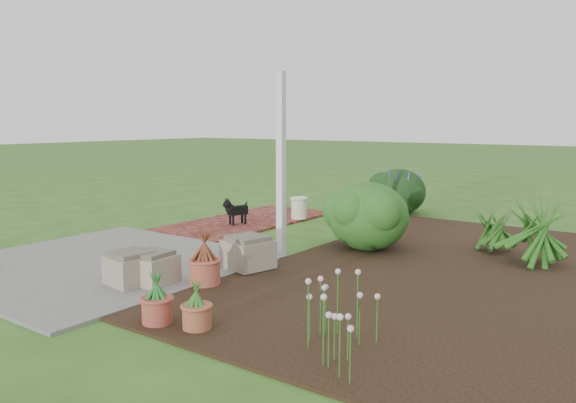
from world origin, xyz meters
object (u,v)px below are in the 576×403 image
Objects in this scene: stone_trough_near at (152,269)px; cream_ceramic_urn at (299,208)px; black_dog at (235,210)px; evergreen_shrub at (368,214)px.

stone_trough_near is 4.52m from cream_ceramic_urn.
black_dog reaches higher than cream_ceramic_urn.
cream_ceramic_urn is (0.56, 1.14, -0.07)m from black_dog.
black_dog is at bearing 116.18° from stone_trough_near.
evergreen_shrub is at bearing -32.68° from cream_ceramic_urn.
black_dog is 1.30× the size of cream_ceramic_urn.
stone_trough_near is 3.63m from black_dog.
evergreen_shrub is (2.72, -0.25, 0.21)m from black_dog.
cream_ceramic_urn is 0.34× the size of evergreen_shrub.
black_dog is at bearing 174.84° from evergreen_shrub.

